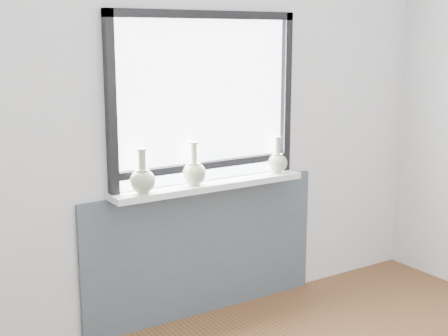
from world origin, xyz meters
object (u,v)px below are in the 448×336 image
vase_a (142,179)px  vase_c (277,161)px  vase_b (194,172)px  windowsill (210,185)px

vase_a → vase_c: vase_a is taller
vase_c → vase_a: bearing=-178.4°
vase_b → vase_a: bearing=-177.1°
vase_b → vase_c: vase_b is taller
windowsill → vase_a: 0.49m
vase_c → vase_b: bearing=-179.2°
windowsill → vase_a: size_ratio=4.99×
windowsill → vase_c: vase_c is taller
windowsill → vase_a: bearing=-177.6°
vase_a → vase_b: size_ratio=0.98×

